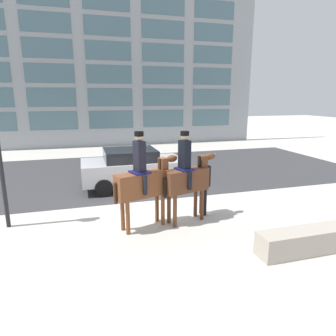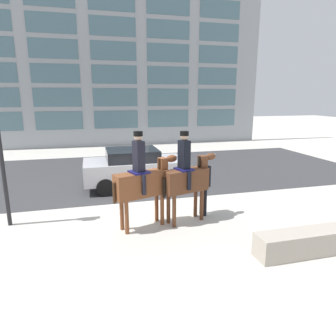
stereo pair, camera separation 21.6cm
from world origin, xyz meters
TOP-DOWN VIEW (x-y plane):
  - ground_plane at (0.00, 0.00)m, footprint 80.00×80.00m
  - road_surface at (0.00, 4.75)m, footprint 22.02×8.50m
  - office_building_facade at (0.00, 12.99)m, footprint 22.02×0.33m
  - mounted_horse_lead at (-0.59, -1.51)m, footprint 1.90×0.89m
  - mounted_horse_companion at (0.66, -1.45)m, footprint 1.73×0.79m
  - pedestrian_bystander at (1.30, -1.11)m, footprint 0.81×0.57m
  - street_car_near_lane at (-0.27, 2.30)m, footprint 3.93×1.99m
  - planter_ledge at (2.95, -3.90)m, footprint 2.86×0.56m

SIDE VIEW (x-z plane):
  - ground_plane at x=0.00m, z-range 0.00..0.00m
  - road_surface at x=0.00m, z-range 0.00..0.01m
  - planter_ledge at x=2.95m, z-range 0.00..0.56m
  - street_car_near_lane at x=-0.27m, z-range 0.04..1.57m
  - pedestrian_bystander at x=1.30m, z-range 0.16..1.91m
  - mounted_horse_lead at x=-0.59m, z-range -0.01..2.65m
  - mounted_horse_companion at x=0.66m, z-range 0.02..2.63m
  - office_building_facade at x=0.00m, z-range 0.01..14.11m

